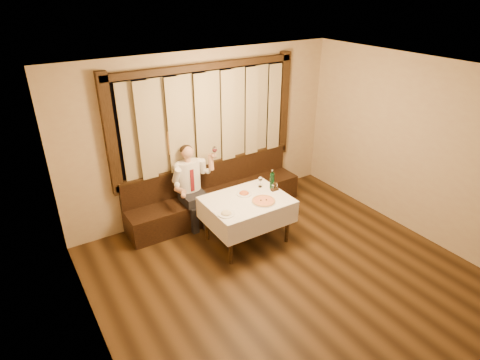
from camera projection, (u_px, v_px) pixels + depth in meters
room at (278, 173)px, 5.25m from camera, size 5.01×6.01×2.81m
banquette at (215, 197)px, 7.10m from camera, size 3.20×0.61×0.94m
dining_table at (247, 205)px, 6.18m from camera, size 1.27×0.97×0.76m
pizza at (264, 201)px, 6.05m from camera, size 0.37×0.37×0.04m
pasta_red at (244, 192)px, 6.26m from camera, size 0.25×0.25×0.08m
pasta_cream at (226, 212)px, 5.72m from camera, size 0.25×0.25×0.08m
green_bottle at (272, 181)px, 6.38m from camera, size 0.07×0.07×0.33m
table_wine_glass at (260, 179)px, 6.44m from camera, size 0.07×0.07×0.18m
cruet_caddy at (275, 188)px, 6.37m from camera, size 0.12×0.06×0.13m
seated_man at (191, 180)px, 6.58m from camera, size 0.76×0.57×1.40m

